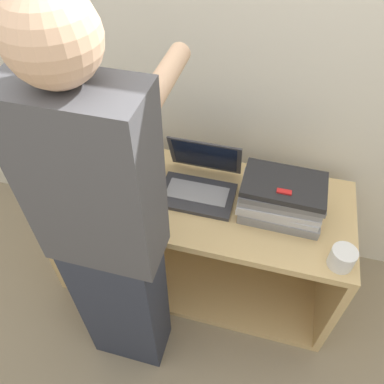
{
  "coord_description": "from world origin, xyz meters",
  "views": [
    {
      "loc": [
        0.28,
        -0.86,
        1.95
      ],
      "look_at": [
        0.0,
        0.2,
        0.79
      ],
      "focal_mm": 35.0,
      "sensor_mm": 36.0,
      "label": 1
    }
  ],
  "objects_px": {
    "laptop_stack_left": "(121,172)",
    "laptop_stack_right": "(281,198)",
    "person": "(108,240)",
    "mug": "(342,258)",
    "laptop_open": "(200,182)"
  },
  "relations": [
    {
      "from": "laptop_stack_left",
      "to": "laptop_stack_right",
      "type": "distance_m",
      "value": 0.75
    },
    {
      "from": "laptop_stack_left",
      "to": "laptop_stack_right",
      "type": "bearing_deg",
      "value": -0.22
    },
    {
      "from": "laptop_stack_left",
      "to": "person",
      "type": "height_order",
      "value": "person"
    },
    {
      "from": "laptop_stack_left",
      "to": "mug",
      "type": "distance_m",
      "value": 1.04
    },
    {
      "from": "laptop_open",
      "to": "person",
      "type": "height_order",
      "value": "person"
    },
    {
      "from": "laptop_stack_right",
      "to": "mug",
      "type": "distance_m",
      "value": 0.34
    },
    {
      "from": "laptop_open",
      "to": "laptop_stack_right",
      "type": "distance_m",
      "value": 0.38
    },
    {
      "from": "person",
      "to": "laptop_stack_right",
      "type": "bearing_deg",
      "value": 38.23
    },
    {
      "from": "person",
      "to": "mug",
      "type": "relative_size",
      "value": 17.12
    },
    {
      "from": "laptop_open",
      "to": "laptop_stack_left",
      "type": "relative_size",
      "value": 0.95
    },
    {
      "from": "laptop_stack_right",
      "to": "laptop_open",
      "type": "bearing_deg",
      "value": 172.37
    },
    {
      "from": "laptop_open",
      "to": "laptop_stack_left",
      "type": "height_order",
      "value": "laptop_open"
    },
    {
      "from": "laptop_stack_left",
      "to": "mug",
      "type": "relative_size",
      "value": 3.65
    },
    {
      "from": "laptop_open",
      "to": "mug",
      "type": "height_order",
      "value": "laptop_open"
    },
    {
      "from": "laptop_stack_left",
      "to": "laptop_open",
      "type": "bearing_deg",
      "value": 7.23
    }
  ]
}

